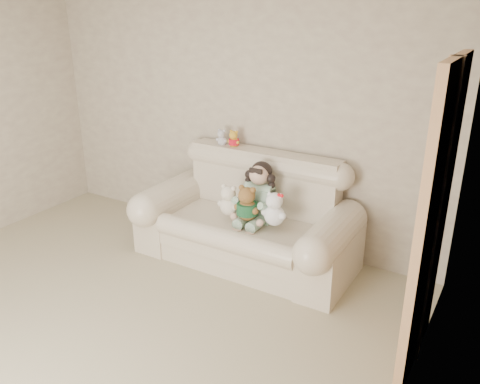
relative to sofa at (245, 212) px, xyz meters
name	(u,v)px	position (x,y,z in m)	size (l,w,h in m)	color
floor	(47,360)	(-0.47, -2.00, -0.52)	(5.00, 5.00, 0.00)	tan
wall_back	(231,115)	(-0.47, 0.50, 0.78)	(4.50, 4.50, 0.00)	#C0B499
wall_right	(379,294)	(1.78, -2.00, 0.78)	(5.00, 5.00, 0.00)	#C0B499
sofa	(245,212)	(0.00, 0.00, 0.00)	(2.10, 0.95, 1.03)	beige
door_panel	(432,223)	(1.75, -0.60, 0.54)	(0.06, 0.90, 2.10)	#AF714B
seated_child	(259,192)	(0.10, 0.08, 0.20)	(0.35, 0.43, 0.59)	#327345
brown_teddy	(247,200)	(0.09, -0.12, 0.18)	(0.25, 0.19, 0.39)	brown
white_cat	(275,205)	(0.35, -0.09, 0.17)	(0.24, 0.19, 0.38)	silver
cream_teddy	(229,197)	(-0.11, -0.11, 0.16)	(0.23, 0.17, 0.35)	beige
yellow_mini_bear	(234,137)	(-0.34, 0.36, 0.60)	(0.13, 0.10, 0.21)	gold
grey_mini_plush	(222,136)	(-0.48, 0.35, 0.60)	(0.13, 0.10, 0.20)	silver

